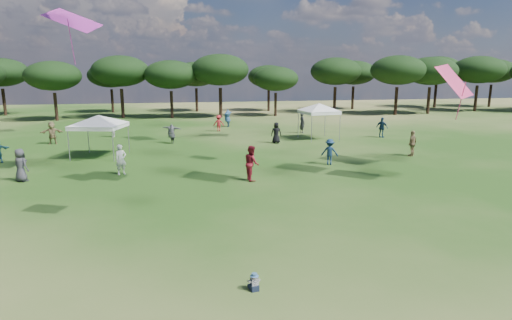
% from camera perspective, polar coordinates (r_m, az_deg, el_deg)
% --- Properties ---
extents(tree_line, '(108.78, 17.63, 7.77)m').
position_cam_1_polar(tree_line, '(55.45, -6.09, 11.59)').
color(tree_line, black).
rests_on(tree_line, ground).
extents(tent_left, '(5.95, 5.95, 3.07)m').
position_cam_1_polar(tent_left, '(29.84, -20.29, 5.39)').
color(tent_left, gray).
rests_on(tent_left, ground).
extents(tent_right, '(5.43, 5.43, 3.28)m').
position_cam_1_polar(tent_right, '(35.74, 8.42, 7.29)').
color(tent_right, gray).
rests_on(tent_right, ground).
extents(toddler, '(0.34, 0.37, 0.48)m').
position_cam_1_polar(toddler, '(11.57, -0.25, -16.02)').
color(toddler, '#151C30').
rests_on(toddler, ground).
extents(festival_crowd, '(29.37, 23.30, 1.86)m').
position_cam_1_polar(festival_crowd, '(33.11, -7.58, 3.46)').
color(festival_crowd, '#28617A').
rests_on(festival_crowd, ground).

